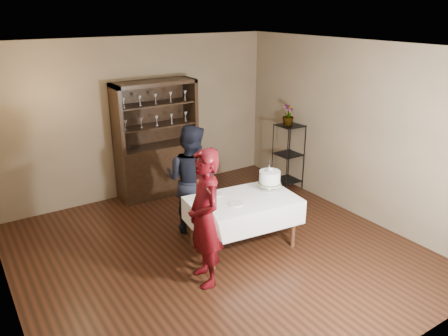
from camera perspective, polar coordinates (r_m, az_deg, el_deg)
The scene contains 13 objects.
floor at distance 6.06m, azimuth -0.98°, elevation -10.89°, with size 5.00×5.00×0.00m, color black.
ceiling at distance 5.20m, azimuth -1.16°, elevation 15.46°, with size 5.00×5.00×0.00m, color silver.
back_wall at distance 7.63m, azimuth -11.13°, elevation 6.40°, with size 5.00×0.02×2.70m, color brown.
wall_right at distance 7.07m, azimuth 16.45°, elevation 4.83°, with size 0.02×5.00×2.70m, color brown.
china_hutch at distance 7.68m, azimuth -8.70°, elevation 1.30°, with size 1.40×0.48×2.00m.
plant_etagere at distance 7.92m, azimuth 8.39°, elevation 1.81°, with size 0.42×0.42×1.20m.
cake_table at distance 5.95m, azimuth 2.49°, elevation -5.54°, with size 1.53×1.04×0.72m.
woman at distance 5.08m, azimuth -2.52°, elevation -6.58°, with size 0.61×0.40×1.68m, color #3C050C.
man at distance 6.29m, azimuth -4.35°, elevation -1.47°, with size 0.79×0.61×1.62m, color black.
cake at distance 6.10m, azimuth 5.98°, elevation -1.35°, with size 0.36×0.36×0.45m.
plate_near at distance 5.72m, azimuth 1.58°, elevation -4.67°, with size 0.21×0.21×0.01m, color beige.
plate_far at distance 5.99m, azimuth -1.14°, elevation -3.47°, with size 0.19×0.19×0.01m, color beige.
potted_plant at distance 7.72m, azimuth 8.39°, elevation 6.86°, with size 0.20×0.20×0.36m, color #4C6932.
Camera 1 is at (-2.74, -4.39, 3.15)m, focal length 35.00 mm.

